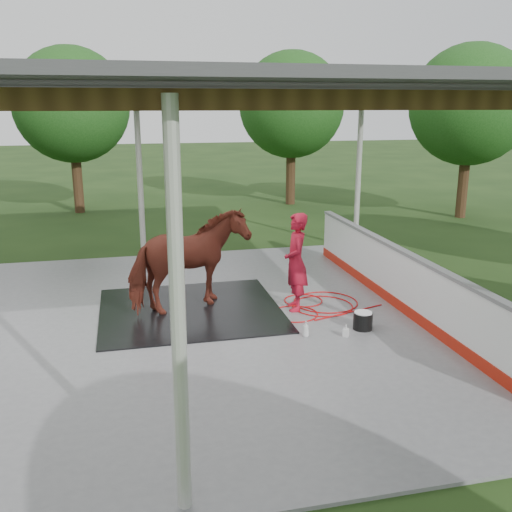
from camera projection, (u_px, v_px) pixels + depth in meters
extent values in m
plane|color=#1E3814|center=(156.00, 330.00, 9.97)|extent=(100.00, 100.00, 0.00)
cube|color=slate|center=(156.00, 328.00, 9.96)|extent=(12.00, 10.00, 0.05)
cylinder|color=beige|center=(178.00, 319.00, 5.04)|extent=(0.14, 0.14, 3.85)
cylinder|color=beige|center=(140.00, 182.00, 13.88)|extent=(0.14, 0.14, 3.85)
cylinder|color=beige|center=(358.00, 176.00, 15.13)|extent=(0.14, 0.14, 3.85)
cube|color=brown|center=(168.00, 100.00, 4.74)|extent=(12.00, 0.10, 0.18)
cube|color=brown|center=(157.00, 101.00, 6.15)|extent=(12.00, 0.10, 0.18)
cube|color=brown|center=(149.00, 101.00, 7.56)|extent=(12.00, 0.10, 0.18)
cube|color=brown|center=(145.00, 102.00, 8.98)|extent=(12.00, 0.10, 0.18)
cube|color=brown|center=(141.00, 102.00, 10.39)|extent=(12.00, 0.10, 0.18)
cube|color=brown|center=(138.00, 103.00, 11.80)|extent=(12.00, 0.10, 0.18)
cube|color=brown|center=(136.00, 103.00, 13.21)|extent=(12.00, 0.10, 0.18)
cube|color=brown|center=(467.00, 102.00, 10.23)|extent=(0.12, 10.00, 0.18)
cube|color=#38383A|center=(144.00, 89.00, 8.92)|extent=(12.60, 10.60, 0.10)
cube|color=#B41F0F|center=(397.00, 302.00, 10.94)|extent=(0.14, 8.00, 0.20)
cube|color=white|center=(399.00, 277.00, 10.81)|extent=(0.12, 8.00, 1.00)
cube|color=slate|center=(401.00, 250.00, 10.68)|extent=(0.16, 8.00, 0.06)
cylinder|color=#382314|center=(78.00, 182.00, 20.54)|extent=(0.36, 0.36, 2.20)
sphere|color=#194714|center=(71.00, 105.00, 19.84)|extent=(4.00, 4.00, 4.00)
cylinder|color=#382314|center=(291.00, 176.00, 22.29)|extent=(0.36, 0.36, 2.20)
sphere|color=#194714|center=(292.00, 105.00, 21.60)|extent=(4.00, 4.00, 4.00)
cylinder|color=#382314|center=(463.00, 186.00, 19.63)|extent=(0.36, 0.36, 2.20)
sphere|color=#194714|center=(470.00, 105.00, 18.93)|extent=(4.00, 4.00, 4.00)
cube|color=black|center=(190.00, 310.00, 10.75)|extent=(3.33, 3.13, 0.03)
imported|color=maroon|center=(189.00, 262.00, 10.51)|extent=(2.42, 1.76, 1.86)
imported|color=#B5132A|center=(296.00, 262.00, 10.61)|extent=(0.54, 0.74, 1.85)
cylinder|color=black|center=(363.00, 321.00, 9.83)|extent=(0.33, 0.33, 0.29)
cylinder|color=white|center=(363.00, 313.00, 9.79)|extent=(0.31, 0.31, 0.03)
imported|color=silver|center=(306.00, 329.00, 9.51)|extent=(0.13, 0.13, 0.27)
imported|color=#338CD8|center=(346.00, 331.00, 9.51)|extent=(0.13, 0.13, 0.21)
torus|color=red|center=(322.00, 306.00, 10.96)|extent=(1.18, 1.18, 0.02)
torus|color=red|center=(294.00, 314.00, 10.54)|extent=(0.88, 0.88, 0.02)
torus|color=red|center=(303.00, 300.00, 11.26)|extent=(0.76, 0.76, 0.02)
torus|color=red|center=(326.00, 302.00, 11.17)|extent=(1.26, 1.26, 0.02)
cylinder|color=red|center=(349.00, 312.00, 10.62)|extent=(1.53, 0.52, 0.02)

